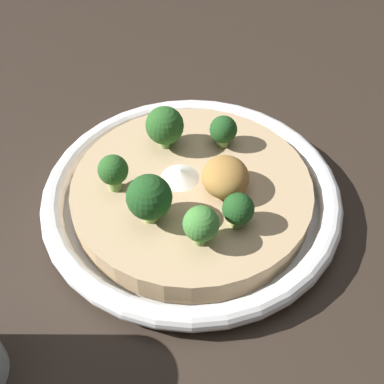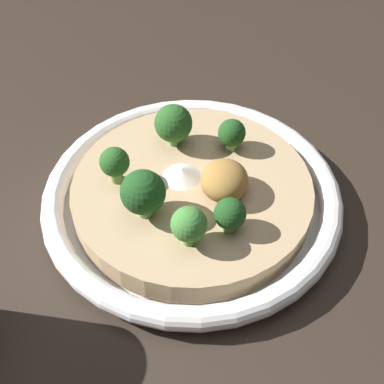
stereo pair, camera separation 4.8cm
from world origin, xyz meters
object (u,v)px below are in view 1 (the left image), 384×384
at_px(broccoli_front_right, 150,198).
at_px(risotto_bowl, 192,194).
at_px(broccoli_front_left, 165,126).
at_px(broccoli_right, 239,210).
at_px(broccoli_back_right, 201,225).
at_px(broccoli_left, 224,130).
at_px(broccoli_front, 114,171).

bearing_deg(broccoli_front_right, risotto_bowl, 140.39).
relative_size(broccoli_front_left, broccoli_right, 1.36).
distance_m(broccoli_back_right, broccoli_right, 0.04).
bearing_deg(broccoli_back_right, risotto_bowl, -173.69).
distance_m(broccoli_front_right, broccoli_front_left, 0.10).
bearing_deg(broccoli_right, broccoli_left, -175.71).
distance_m(risotto_bowl, broccoli_left, 0.07).
bearing_deg(broccoli_front_left, broccoli_right, 32.81).
distance_m(broccoli_back_right, broccoli_front_right, 0.05).
relative_size(broccoli_front_right, broccoli_right, 1.42).
bearing_deg(broccoli_right, broccoli_back_right, -58.00).
xyz_separation_m(broccoli_front, broccoli_front_left, (-0.06, 0.05, 0.00)).
bearing_deg(broccoli_front, risotto_bowl, 95.24).
relative_size(broccoli_back_right, broccoli_right, 1.17).
bearing_deg(broccoli_back_right, broccoli_right, 122.00).
distance_m(risotto_bowl, broccoli_back_right, 0.08).
bearing_deg(broccoli_front_right, broccoli_right, 85.43).
xyz_separation_m(risotto_bowl, broccoli_front, (0.01, -0.07, 0.04)).
height_order(broccoli_front, broccoli_right, broccoli_front).
distance_m(broccoli_front_right, broccoli_left, 0.12).
bearing_deg(broccoli_front, broccoli_right, 68.79).
height_order(risotto_bowl, broccoli_back_right, broccoli_back_right).
relative_size(broccoli_right, broccoli_left, 1.00).
height_order(broccoli_front, broccoli_left, broccoli_front).
bearing_deg(broccoli_right, risotto_bowl, -141.31).
bearing_deg(broccoli_front, broccoli_front_right, 43.56).
bearing_deg(broccoli_right, broccoli_front_right, -94.57).
bearing_deg(broccoli_left, broccoli_back_right, -10.94).
bearing_deg(risotto_bowl, broccoli_left, 150.08).
xyz_separation_m(broccoli_back_right, broccoli_right, (-0.02, 0.03, -0.00)).
relative_size(broccoli_front, broccoli_back_right, 0.96).
distance_m(risotto_bowl, broccoli_right, 0.07).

